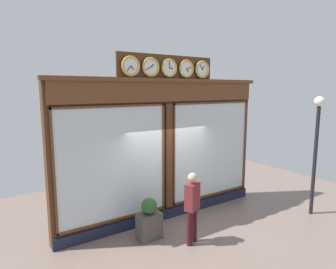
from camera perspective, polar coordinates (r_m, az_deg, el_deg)
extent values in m
plane|color=#7A665B|center=(6.60, 14.88, -23.99)|extent=(14.00, 14.00, 0.00)
cube|color=#4C2B16|center=(7.98, -0.60, -3.34)|extent=(6.14, 0.30, 3.72)
cube|color=#191E33|center=(8.38, 0.08, -15.12)|extent=(6.14, 0.08, 0.28)
cube|color=brown|center=(7.64, 0.17, 8.31)|extent=(6.02, 0.08, 0.49)
cube|color=brown|center=(7.66, 0.08, 10.53)|extent=(6.26, 0.20, 0.10)
cube|color=silver|center=(8.81, 8.55, -2.93)|extent=(2.72, 0.02, 2.73)
cube|color=brown|center=(8.62, 8.86, 6.12)|extent=(2.82, 0.04, 0.05)
cube|color=brown|center=(9.18, 8.44, -11.46)|extent=(2.82, 0.04, 0.05)
cube|color=brown|center=(9.76, 14.68, -1.96)|extent=(0.05, 0.04, 2.83)
cube|color=brown|center=(7.95, 1.19, -4.11)|extent=(0.05, 0.04, 2.83)
cube|color=silver|center=(7.15, -10.46, -5.74)|extent=(2.72, 0.02, 2.73)
cube|color=brown|center=(6.91, -10.72, 5.43)|extent=(2.82, 0.04, 0.05)
cube|color=brown|center=(7.60, -10.10, -15.96)|extent=(2.82, 0.04, 0.05)
cube|color=brown|center=(6.73, -21.37, -7.13)|extent=(0.05, 0.04, 2.83)
cube|color=brown|center=(7.76, -0.94, -4.43)|extent=(0.05, 0.04, 2.83)
cube|color=#4C2B16|center=(7.86, 0.12, -4.27)|extent=(0.20, 0.10, 2.83)
cube|color=#4C2B16|center=(7.71, -0.08, 12.83)|extent=(2.85, 0.06, 0.66)
cylinder|color=white|center=(8.30, 6.69, 12.49)|extent=(0.39, 0.02, 0.39)
torus|color=gold|center=(8.30, 6.71, 12.49)|extent=(0.49, 0.06, 0.49)
cube|color=black|center=(8.31, 6.91, 12.79)|extent=(0.07, 0.01, 0.10)
cube|color=black|center=(8.26, 6.51, 12.97)|extent=(0.10, 0.01, 0.14)
sphere|color=black|center=(8.29, 6.77, 12.49)|extent=(0.02, 0.02, 0.02)
cylinder|color=white|center=(7.96, 3.61, 12.69)|extent=(0.39, 0.02, 0.39)
torus|color=gold|center=(7.96, 3.62, 12.69)|extent=(0.48, 0.05, 0.48)
cube|color=black|center=(7.96, 3.85, 12.37)|extent=(0.08, 0.01, 0.10)
cube|color=black|center=(8.00, 4.14, 12.82)|extent=(0.16, 0.01, 0.05)
sphere|color=black|center=(7.95, 3.69, 12.69)|extent=(0.02, 0.02, 0.02)
cylinder|color=white|center=(7.64, 0.26, 12.86)|extent=(0.39, 0.02, 0.39)
torus|color=gold|center=(7.64, 0.27, 12.87)|extent=(0.47, 0.05, 0.47)
cube|color=black|center=(7.66, 0.65, 12.78)|extent=(0.11, 0.01, 0.04)
cube|color=black|center=(7.63, 0.29, 13.49)|extent=(0.02, 0.01, 0.16)
sphere|color=black|center=(7.63, 0.33, 12.87)|extent=(0.02, 0.02, 0.02)
cylinder|color=white|center=(7.35, -3.38, 13.01)|extent=(0.39, 0.02, 0.39)
torus|color=gold|center=(7.35, -3.36, 13.01)|extent=(0.48, 0.06, 0.48)
cube|color=black|center=(7.36, -3.05, 13.28)|extent=(0.09, 0.01, 0.08)
cube|color=black|center=(7.30, -3.83, 12.75)|extent=(0.15, 0.01, 0.08)
sphere|color=black|center=(7.34, -3.30, 13.02)|extent=(0.02, 0.02, 0.02)
cylinder|color=white|center=(7.10, -7.30, 13.10)|extent=(0.39, 0.02, 0.39)
torus|color=gold|center=(7.09, -7.28, 13.11)|extent=(0.49, 0.07, 0.49)
cube|color=black|center=(7.09, -6.97, 12.80)|extent=(0.08, 0.01, 0.09)
cube|color=black|center=(7.05, -7.63, 12.62)|extent=(0.12, 0.01, 0.13)
sphere|color=black|center=(7.08, -7.23, 13.12)|extent=(0.02, 0.02, 0.02)
cylinder|color=#3A1316|center=(7.01, 4.27, -17.76)|extent=(0.14, 0.14, 0.82)
cylinder|color=#3A1316|center=(7.16, 5.09, -17.15)|extent=(0.14, 0.14, 0.82)
cube|color=maroon|center=(6.80, 4.76, -12.00)|extent=(0.42, 0.34, 0.62)
sphere|color=tan|center=(6.65, 4.81, -8.38)|extent=(0.22, 0.22, 0.22)
cylinder|color=black|center=(9.19, 26.71, -4.73)|extent=(0.10, 0.10, 3.08)
sphere|color=#F4EFCC|center=(8.98, 27.46, 5.76)|extent=(0.28, 0.28, 0.28)
cube|color=#4C4742|center=(7.30, -3.67, -17.42)|extent=(0.56, 0.36, 0.63)
sphere|color=#285623|center=(7.10, -3.71, -13.76)|extent=(0.38, 0.38, 0.38)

